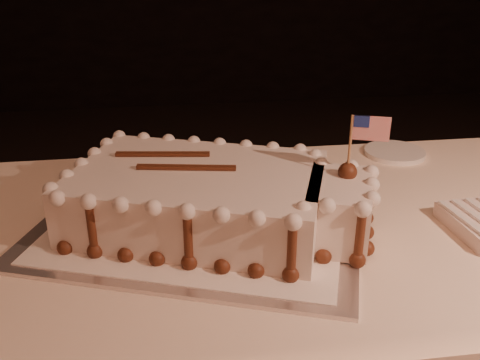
{
  "coord_description": "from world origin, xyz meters",
  "views": [
    {
      "loc": [
        -0.41,
        -0.31,
        1.27
      ],
      "look_at": [
        -0.28,
        0.6,
        0.84
      ],
      "focal_mm": 40.0,
      "sensor_mm": 36.0,
      "label": 1
    }
  ],
  "objects": [
    {
      "name": "banquet_table",
      "position": [
        0.0,
        0.6,
        0.38
      ],
      "size": [
        2.4,
        0.8,
        0.75
      ],
      "primitive_type": "cube",
      "color": "#FFE2C5",
      "rests_on": "ground"
    },
    {
      "name": "cake_board",
      "position": [
        -0.36,
        0.6,
        0.75
      ],
      "size": [
        0.73,
        0.64,
        0.01
      ],
      "primitive_type": "cube",
      "rotation": [
        0.0,
        0.0,
        -0.35
      ],
      "color": "silver",
      "rests_on": "banquet_table"
    },
    {
      "name": "doily",
      "position": [
        -0.36,
        0.6,
        0.76
      ],
      "size": [
        0.66,
        0.58,
        0.0
      ],
      "primitive_type": "cube",
      "rotation": [
        0.0,
        0.0,
        -0.35
      ],
      "color": "white",
      "rests_on": "cake_board"
    },
    {
      "name": "sheet_cake",
      "position": [
        -0.33,
        0.59,
        0.81
      ],
      "size": [
        0.61,
        0.46,
        0.23
      ],
      "color": "silver",
      "rests_on": "doily"
    },
    {
      "name": "side_plate",
      "position": [
        0.17,
        0.91,
        0.76
      ],
      "size": [
        0.16,
        0.16,
        0.01
      ],
      "primitive_type": "cylinder",
      "color": "white",
      "rests_on": "banquet_table"
    }
  ]
}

